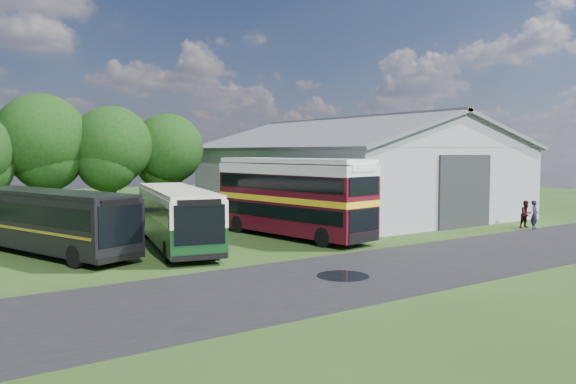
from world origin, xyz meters
TOP-DOWN VIEW (x-y plane):
  - ground at (0.00, 0.00)m, footprint 120.00×120.00m
  - asphalt_road at (3.00, -3.00)m, footprint 60.00×8.00m
  - puddle at (-1.50, -3.00)m, footprint 2.20×2.20m
  - storage_shed at (15.00, 15.98)m, footprint 18.80×24.80m
  - tree_mid at (-8.00, 24.80)m, footprint 6.80×6.80m
  - tree_right_a at (-3.00, 23.80)m, footprint 6.26×6.26m
  - tree_right_b at (2.00, 24.60)m, footprint 5.98×5.98m
  - shrub_front at (5.60, 6.00)m, footprint 1.70×1.70m
  - shrub_mid at (5.60, 8.00)m, footprint 1.60×1.60m
  - shrub_back at (5.60, 10.00)m, footprint 1.80×1.80m
  - bus_green_single at (-4.41, 7.64)m, footprint 5.23×12.01m
  - bus_maroon_double at (2.86, 7.04)m, footprint 4.51×11.49m
  - bus_dark_single at (-10.67, 9.29)m, footprint 6.54×12.02m
  - visitor_a at (18.22, 0.74)m, footprint 0.82×0.68m
  - visitor_b at (18.39, 1.47)m, footprint 1.05×0.91m

SIDE VIEW (x-z plane):
  - ground at x=0.00m, z-range 0.00..0.00m
  - asphalt_road at x=3.00m, z-range -0.01..0.01m
  - puddle at x=-1.50m, z-range -0.01..0.01m
  - shrub_front at x=5.60m, z-range -0.85..0.85m
  - shrub_mid at x=5.60m, z-range -0.80..0.80m
  - shrub_back at x=5.60m, z-range -0.90..0.90m
  - visitor_b at x=18.39m, z-range 0.00..1.87m
  - visitor_a at x=18.22m, z-range 0.00..1.93m
  - bus_green_single at x=-4.41m, z-range 0.10..3.33m
  - bus_dark_single at x=-10.67m, z-range 0.11..3.36m
  - bus_maroon_double at x=2.86m, z-range 0.00..4.81m
  - storage_shed at x=15.00m, z-range 0.09..8.24m
  - tree_right_b at x=2.00m, z-range 1.21..9.66m
  - tree_right_a at x=-3.00m, z-range 1.27..10.10m
  - tree_mid at x=-8.00m, z-range 1.38..10.98m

